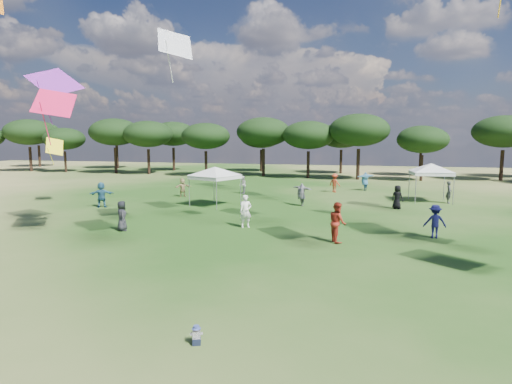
% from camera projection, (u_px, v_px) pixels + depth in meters
% --- Properties ---
extents(tree_line, '(108.78, 17.63, 7.77)m').
position_uv_depth(tree_line, '(352.00, 133.00, 52.18)').
color(tree_line, black).
rests_on(tree_line, ground).
extents(tent_left, '(5.16, 5.16, 3.07)m').
position_uv_depth(tent_left, '(215.00, 169.00, 30.18)').
color(tent_left, gray).
rests_on(tent_left, ground).
extents(tent_right, '(5.63, 5.63, 3.20)m').
position_uv_depth(tent_right, '(431.00, 165.00, 32.07)').
color(tent_right, gray).
rests_on(tent_right, ground).
extents(toddler, '(0.34, 0.37, 0.46)m').
position_uv_depth(toddler, '(197.00, 336.00, 10.01)').
color(toddler, black).
rests_on(toddler, ground).
extents(festival_crowd, '(29.04, 22.32, 1.87)m').
position_uv_depth(festival_crowd, '(309.00, 195.00, 29.80)').
color(festival_crowd, '#A32A1B').
rests_on(festival_crowd, ground).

